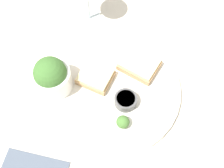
% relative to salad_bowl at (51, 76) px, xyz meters
% --- Properties ---
extents(ground_plane, '(4.00, 4.00, 0.00)m').
position_rel_salad_bowl_xyz_m(ground_plane, '(0.12, 0.08, -0.06)').
color(ground_plane, beige).
extents(dinner_plate, '(0.35, 0.35, 0.01)m').
position_rel_salad_bowl_xyz_m(dinner_plate, '(0.12, 0.08, -0.05)').
color(dinner_plate, silver).
rests_on(dinner_plate, ground_plane).
extents(salad_bowl, '(0.09, 0.09, 0.10)m').
position_rel_salad_bowl_xyz_m(salad_bowl, '(0.00, 0.00, 0.00)').
color(salad_bowl, white).
rests_on(salad_bowl, dinner_plate).
extents(sauce_ramekin, '(0.06, 0.06, 0.03)m').
position_rel_salad_bowl_xyz_m(sauce_ramekin, '(0.17, 0.07, -0.03)').
color(sauce_ramekin, '#4C4C4C').
rests_on(sauce_ramekin, dinner_plate).
extents(cheese_toast_near, '(0.10, 0.08, 0.03)m').
position_rel_salad_bowl_xyz_m(cheese_toast_near, '(0.14, 0.17, -0.03)').
color(cheese_toast_near, tan).
rests_on(cheese_toast_near, dinner_plate).
extents(cheese_toast_far, '(0.09, 0.08, 0.03)m').
position_rel_salad_bowl_xyz_m(cheese_toast_far, '(0.07, 0.07, -0.03)').
color(cheese_toast_far, tan).
rests_on(cheese_toast_far, dinner_plate).
extents(garnish, '(0.03, 0.03, 0.03)m').
position_rel_salad_bowl_xyz_m(garnish, '(0.20, 0.02, -0.03)').
color(garnish, '#477533').
rests_on(garnish, dinner_plate).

